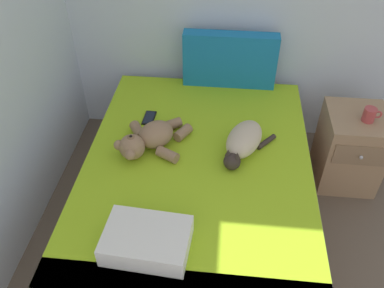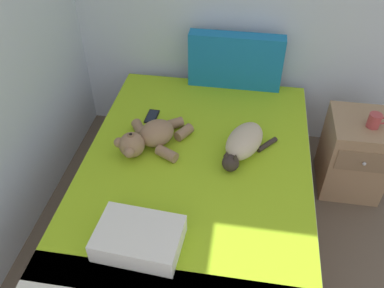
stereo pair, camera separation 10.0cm
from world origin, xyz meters
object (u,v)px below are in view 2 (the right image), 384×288
(cell_phone, at_px, (152,116))
(nightstand, at_px, (354,154))
(teddy_bear, at_px, (150,137))
(patterned_cushion, at_px, (235,61))
(cat, at_px, (243,143))
(throw_pillow, at_px, (139,238))
(mug, at_px, (375,121))
(bed, at_px, (195,198))

(cell_phone, bearing_deg, nightstand, 4.92)
(teddy_bear, distance_m, cell_phone, 0.30)
(patterned_cushion, relative_size, cat, 1.59)
(throw_pillow, xyz_separation_m, mug, (1.25, 1.08, 0.03))
(throw_pillow, relative_size, mug, 3.33)
(cat, distance_m, teddy_bear, 0.56)
(cat, height_order, throw_pillow, cat)
(nightstand, bearing_deg, teddy_bear, -162.98)
(bed, bearing_deg, cat, 34.41)
(cell_phone, xyz_separation_m, mug, (1.43, 0.08, 0.08))
(teddy_bear, relative_size, nightstand, 0.82)
(throw_pillow, height_order, nightstand, throw_pillow)
(nightstand, bearing_deg, throw_pillow, -137.18)
(throw_pillow, bearing_deg, cat, 59.29)
(patterned_cushion, relative_size, nightstand, 1.19)
(patterned_cushion, height_order, nightstand, patterned_cushion)
(patterned_cushion, relative_size, mug, 5.57)
(patterned_cushion, height_order, cell_phone, patterned_cushion)
(teddy_bear, distance_m, throw_pillow, 0.73)
(patterned_cushion, xyz_separation_m, nightstand, (0.88, -0.36, -0.44))
(bed, height_order, cell_phone, cell_phone)
(nightstand, bearing_deg, bed, -151.66)
(bed, height_order, throw_pillow, throw_pillow)
(patterned_cushion, bearing_deg, cat, -81.38)
(cat, relative_size, teddy_bear, 0.91)
(bed, distance_m, cat, 0.46)
(bed, distance_m, nightstand, 1.17)
(mug, bearing_deg, cat, -157.57)
(patterned_cushion, relative_size, cell_phone, 4.43)
(cell_phone, xyz_separation_m, throw_pillow, (0.18, -1.00, 0.05))
(cat, bearing_deg, throw_pillow, -120.71)
(cell_phone, distance_m, mug, 1.43)
(cell_phone, bearing_deg, cat, -22.45)
(bed, bearing_deg, cell_phone, 129.64)
(nightstand, height_order, mug, mug)
(cat, height_order, mug, cat)
(throw_pillow, bearing_deg, mug, 40.82)
(bed, relative_size, cell_phone, 13.15)
(cat, xyz_separation_m, cell_phone, (-0.62, 0.26, -0.07))
(patterned_cushion, bearing_deg, teddy_bear, -120.31)
(cat, relative_size, mug, 3.50)
(bed, xyz_separation_m, cat, (0.26, 0.18, 0.34))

